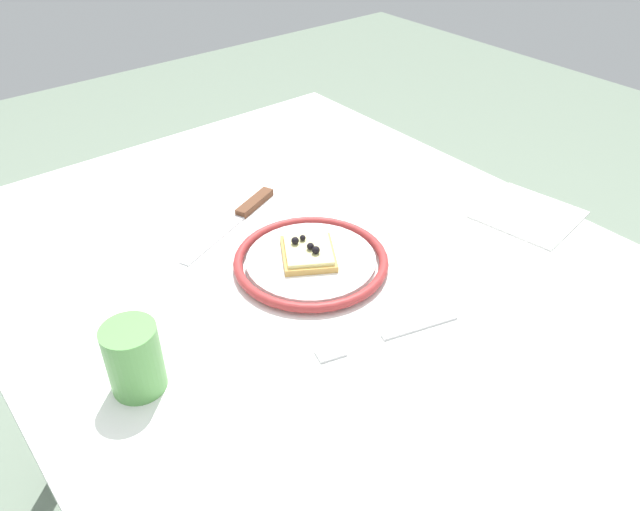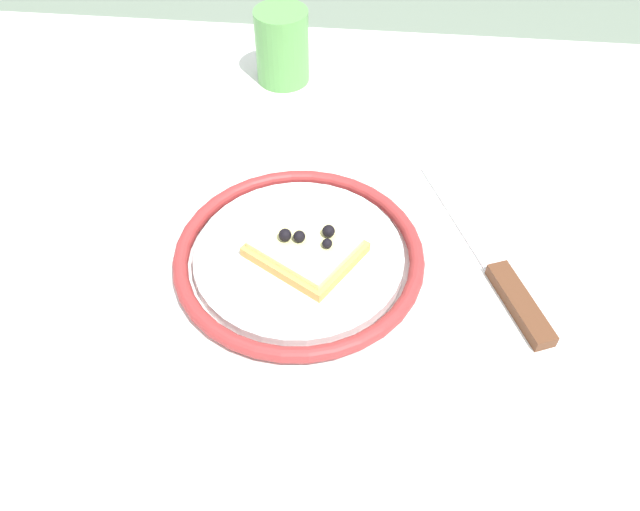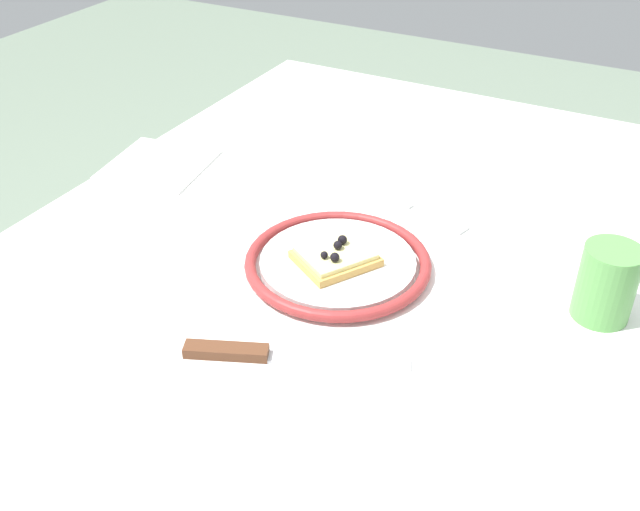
{
  "view_description": "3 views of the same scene",
  "coord_description": "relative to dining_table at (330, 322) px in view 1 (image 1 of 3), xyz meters",
  "views": [
    {
      "loc": [
        -0.54,
        0.45,
        1.28
      ],
      "look_at": [
        0.02,
        0.0,
        0.75
      ],
      "focal_mm": 34.85,
      "sensor_mm": 36.0,
      "label": 1
    },
    {
      "loc": [
        0.1,
        -0.38,
        1.16
      ],
      "look_at": [
        0.07,
        -0.02,
        0.75
      ],
      "focal_mm": 35.25,
      "sensor_mm": 36.0,
      "label": 2
    },
    {
      "loc": [
        0.71,
        0.33,
        1.25
      ],
      "look_at": [
        0.07,
        -0.01,
        0.75
      ],
      "focal_mm": 41.3,
      "sensor_mm": 36.0,
      "label": 3
    }
  ],
  "objects": [
    {
      "name": "knife",
      "position": [
        0.23,
        -0.0,
        0.09
      ],
      "size": [
        0.11,
        0.23,
        0.01
      ],
      "color": "silver",
      "rests_on": "dining_table"
    },
    {
      "name": "fork",
      "position": [
        -0.14,
        0.02,
        0.08
      ],
      "size": [
        0.07,
        0.2,
        0.0
      ],
      "color": "silver",
      "rests_on": "dining_table"
    },
    {
      "name": "napkin",
      "position": [
        -0.07,
        -0.37,
        0.08
      ],
      "size": [
        0.17,
        0.17,
        0.0
      ],
      "primitive_type": "cube",
      "rotation": [
        0.0,
        0.0,
        0.16
      ],
      "color": "white",
      "rests_on": "dining_table"
    },
    {
      "name": "pizza_slice_near",
      "position": [
        0.05,
        0.0,
        0.1
      ],
      "size": [
        0.12,
        0.11,
        0.03
      ],
      "color": "tan",
      "rests_on": "plate"
    },
    {
      "name": "plate",
      "position": [
        0.05,
        0.0,
        0.09
      ],
      "size": [
        0.23,
        0.23,
        0.02
      ],
      "color": "white",
      "rests_on": "dining_table"
    },
    {
      "name": "dining_table",
      "position": [
        0.0,
        0.0,
        0.0
      ],
      "size": [
        1.17,
        0.87,
        0.72
      ],
      "color": "white",
      "rests_on": "ground_plane"
    },
    {
      "name": "cup",
      "position": [
        -0.01,
        0.3,
        0.13
      ],
      "size": [
        0.06,
        0.06,
        0.09
      ],
      "primitive_type": "cylinder",
      "color": "#599E4C",
      "rests_on": "dining_table"
    }
  ]
}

